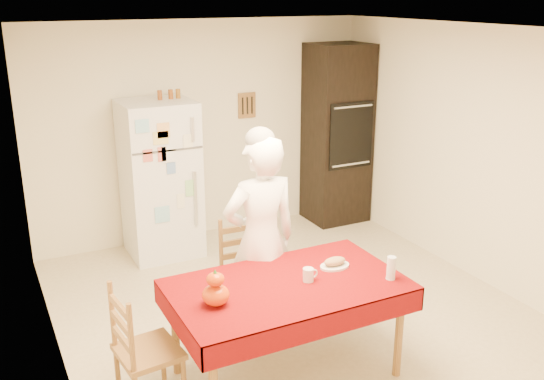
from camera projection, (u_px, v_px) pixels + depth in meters
floor at (296, 314)px, 5.49m from camera, size 4.50×4.50×0.00m
room_shell at (298, 139)px, 4.99m from camera, size 4.02×4.52×2.51m
refrigerator at (160, 179)px, 6.54m from camera, size 0.75×0.74×1.70m
oven_cabinet at (337, 134)px, 7.48m from camera, size 0.70×0.62×2.20m
dining_table at (287, 292)px, 4.42m from camera, size 1.70×1.00×0.76m
chair_far at (245, 268)px, 5.22m from camera, size 0.43×0.41×0.95m
chair_left at (139, 347)px, 4.06m from camera, size 0.44×0.46×0.95m
seated_woman at (261, 241)px, 4.87m from camera, size 0.64×0.43×1.75m
coffee_mug at (308, 275)px, 4.42m from camera, size 0.08×0.08×0.10m
pumpkin_lower at (216, 295)px, 4.08m from camera, size 0.19×0.19×0.14m
pumpkin_upper at (215, 279)px, 4.04m from camera, size 0.12×0.12×0.09m
wine_glass at (391, 268)px, 4.44m from camera, size 0.07×0.07×0.18m
bread_plate at (335, 266)px, 4.65m from camera, size 0.24×0.24×0.02m
bread_loaf at (335, 261)px, 4.64m from camera, size 0.18×0.10×0.06m
spice_jar_left at (160, 95)px, 6.33m from camera, size 0.05×0.05×0.10m
spice_jar_mid at (171, 94)px, 6.38m from camera, size 0.05×0.05×0.10m
spice_jar_right at (178, 94)px, 6.42m from camera, size 0.05×0.05×0.10m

